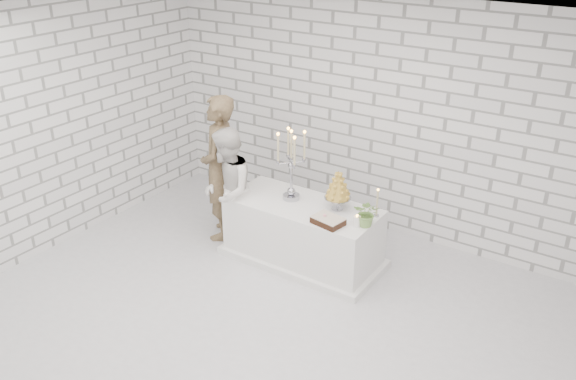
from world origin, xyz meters
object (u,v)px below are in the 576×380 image
object	(u,v)px
cake_table	(303,232)
croquembouche	(338,190)
groom	(219,168)
bride	(227,191)
candelabra	(291,165)

from	to	relation	value
cake_table	croquembouche	xyz separation A→B (m)	(0.39, 0.12, 0.62)
croquembouche	groom	bearing A→B (deg)	-174.14
groom	cake_table	bearing A→B (deg)	62.35
bride	candelabra	distance (m)	0.88
cake_table	candelabra	bearing A→B (deg)	167.19
bride	candelabra	bearing A→B (deg)	80.09
bride	croquembouche	distance (m)	1.38
cake_table	groom	bearing A→B (deg)	-177.79
bride	candelabra	xyz separation A→B (m)	(0.73, 0.30, 0.40)
candelabra	croquembouche	bearing A→B (deg)	7.12
groom	bride	size ratio (longest dim) A/B	1.20
candelabra	croquembouche	distance (m)	0.62
bride	candelabra	size ratio (longest dim) A/B	1.80
bride	groom	bearing A→B (deg)	-157.56
bride	croquembouche	bearing A→B (deg)	73.59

